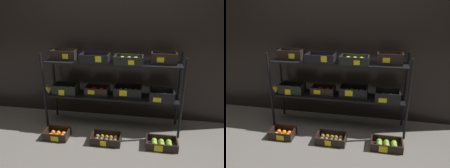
{
  "view_description": "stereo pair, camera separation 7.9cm",
  "coord_description": "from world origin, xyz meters",
  "views": [
    {
      "loc": [
        0.44,
        -2.7,
        1.63
      ],
      "look_at": [
        0.0,
        0.0,
        0.63
      ],
      "focal_mm": 34.95,
      "sensor_mm": 36.0,
      "label": 1
    },
    {
      "loc": [
        0.52,
        -2.69,
        1.63
      ],
      "look_at": [
        0.0,
        0.0,
        0.63
      ],
      "focal_mm": 34.95,
      "sensor_mm": 36.0,
      "label": 2
    }
  ],
  "objects": [
    {
      "name": "ground_plane",
      "position": [
        0.0,
        0.0,
        0.0
      ],
      "size": [
        10.0,
        10.0,
        0.0
      ],
      "primitive_type": "plane",
      "color": "#605B56"
    },
    {
      "name": "storefront_wall",
      "position": [
        0.0,
        0.37,
        1.1
      ],
      "size": [
        4.19,
        0.12,
        2.21
      ],
      "primitive_type": "cube",
      "color": "black",
      "rests_on": "ground_plane"
    },
    {
      "name": "display_rack",
      "position": [
        -0.01,
        -0.0,
        0.71
      ],
      "size": [
        1.9,
        0.38,
        1.07
      ],
      "color": "black",
      "rests_on": "ground_plane"
    },
    {
      "name": "crate_ground_tangerine",
      "position": [
        -0.65,
        -0.42,
        0.04
      ],
      "size": [
        0.31,
        0.23,
        0.11
      ],
      "color": "black",
      "rests_on": "ground_plane"
    },
    {
      "name": "crate_ground_kiwi",
      "position": [
        -0.01,
        -0.42,
        0.04
      ],
      "size": [
        0.37,
        0.23,
        0.1
      ],
      "color": "black",
      "rests_on": "ground_plane"
    },
    {
      "name": "crate_ground_apple_green",
      "position": [
        0.67,
        -0.4,
        0.04
      ],
      "size": [
        0.38,
        0.23,
        0.1
      ],
      "color": "black",
      "rests_on": "ground_plane"
    }
  ]
}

